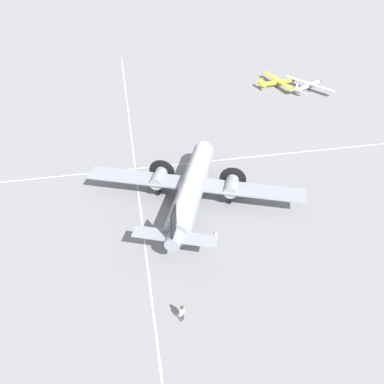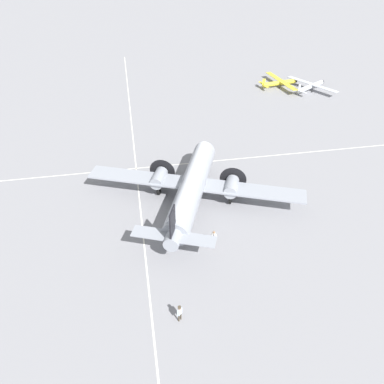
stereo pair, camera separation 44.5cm
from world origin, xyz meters
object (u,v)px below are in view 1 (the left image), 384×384
object	(u,v)px
suitcase_near_door	(213,242)
light_aircraft_distant	(278,82)
crew_foreground	(182,312)
light_aircraft_taxiing	(308,85)
passenger_boarding	(215,236)
airliner_main	(193,184)

from	to	relation	value
suitcase_near_door	light_aircraft_distant	distance (m)	47.62
crew_foreground	light_aircraft_taxiing	bearing A→B (deg)	15.95
passenger_boarding	suitcase_near_door	world-z (taller)	passenger_boarding
crew_foreground	light_aircraft_distant	distance (m)	57.23
crew_foreground	passenger_boarding	xyz separation A→B (m)	(-4.82, -8.49, -0.06)
airliner_main	suitcase_near_door	xyz separation A→B (m)	(-0.69, 7.43, -2.34)
suitcase_near_door	light_aircraft_taxiing	bearing A→B (deg)	-126.33
airliner_main	suitcase_near_door	size ratio (longest dim) A/B	38.02
light_aircraft_taxiing	crew_foreground	bearing A→B (deg)	-155.39
passenger_boarding	light_aircraft_taxiing	distance (m)	47.86
airliner_main	light_aircraft_distant	distance (m)	41.72
suitcase_near_door	light_aircraft_taxiing	distance (m)	48.03
passenger_boarding	light_aircraft_distant	distance (m)	47.46
light_aircraft_taxiing	airliner_main	bearing A→B (deg)	-163.30
airliner_main	crew_foreground	bearing A→B (deg)	-172.18
airliner_main	suitcase_near_door	world-z (taller)	airliner_main
light_aircraft_distant	light_aircraft_taxiing	distance (m)	5.99
airliner_main	passenger_boarding	distance (m)	7.58
light_aircraft_distant	crew_foreground	bearing A→B (deg)	-128.49
airliner_main	light_aircraft_distant	world-z (taller)	airliner_main
crew_foreground	suitcase_near_door	bearing A→B (deg)	22.21
light_aircraft_taxiing	suitcase_near_door	bearing A→B (deg)	-156.64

